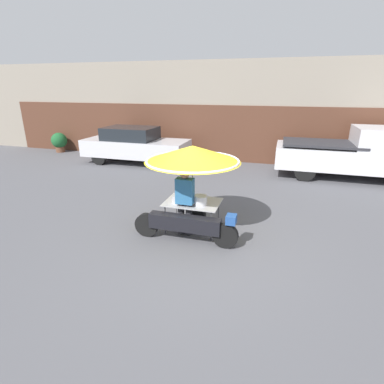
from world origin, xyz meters
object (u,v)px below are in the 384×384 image
pickup_truck (357,154)px  vendor_person (185,199)px  vendor_motorcycle_cart (192,164)px  potted_plant (59,141)px  parked_car (135,145)px

pickup_truck → vendor_person: bearing=-127.3°
vendor_motorcycle_cart → potted_plant: bearing=144.1°
vendor_motorcycle_cart → potted_plant: size_ratio=2.35×
vendor_motorcycle_cart → vendor_person: bearing=-115.1°
pickup_truck → potted_plant: size_ratio=5.36×
pickup_truck → potted_plant: 13.35m
parked_car → potted_plant: size_ratio=4.60×
parked_car → pickup_truck: bearing=0.9°
vendor_person → potted_plant: (-8.85, 6.69, -0.29)m
vendor_motorcycle_cart → parked_car: size_ratio=0.51×
parked_car → potted_plant: bearing=168.4°
vendor_person → parked_car: parked_car is taller
vendor_motorcycle_cart → pickup_truck: 7.18m
vendor_motorcycle_cart → pickup_truck: vendor_motorcycle_cart is taller
parked_car → potted_plant: (-4.72, 0.97, -0.24)m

